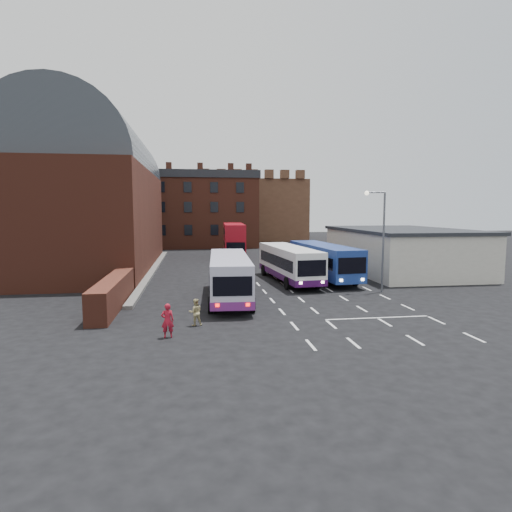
{
  "coord_description": "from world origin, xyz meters",
  "views": [
    {
      "loc": [
        -5.12,
        -25.31,
        6.04
      ],
      "look_at": [
        0.0,
        10.0,
        2.2
      ],
      "focal_mm": 30.0,
      "sensor_mm": 36.0,
      "label": 1
    }
  ],
  "objects": [
    {
      "name": "brick_terrace",
      "position": [
        -6.0,
        46.0,
        5.5
      ],
      "size": [
        22.0,
        10.0,
        11.0
      ],
      "primitive_type": "cube",
      "color": "brown",
      "rests_on": "ground"
    },
    {
      "name": "railway_station",
      "position": [
        -15.5,
        21.0,
        7.64
      ],
      "size": [
        12.0,
        28.0,
        16.0
      ],
      "color": "#602B1E",
      "rests_on": "ground"
    },
    {
      "name": "pedestrian_red",
      "position": [
        -6.43,
        -5.12,
        0.83
      ],
      "size": [
        0.64,
        0.45,
        1.66
      ],
      "primitive_type": "imported",
      "rotation": [
        0.0,
        0.0,
        3.23
      ],
      "color": "maroon",
      "rests_on": "ground"
    },
    {
      "name": "bus_white_outbound",
      "position": [
        -2.81,
        3.19,
        1.75
      ],
      "size": [
        3.15,
        10.98,
        2.96
      ],
      "rotation": [
        0.0,
        0.0,
        -0.05
      ],
      "color": "silver",
      "rests_on": "ground"
    },
    {
      "name": "street_lamp",
      "position": [
        8.35,
        4.31,
        4.48
      ],
      "size": [
        1.47,
        0.57,
        7.43
      ],
      "rotation": [
        0.0,
        0.0,
        -0.26
      ],
      "color": "#52555C",
      "rests_on": "ground"
    },
    {
      "name": "ground",
      "position": [
        0.0,
        0.0,
        0.0
      ],
      "size": [
        180.0,
        180.0,
        0.0
      ],
      "primitive_type": "plane",
      "color": "black"
    },
    {
      "name": "forecourt_wall",
      "position": [
        -10.2,
        2.0,
        0.9
      ],
      "size": [
        1.2,
        10.0,
        1.8
      ],
      "primitive_type": "cube",
      "color": "#602B1E",
      "rests_on": "ground"
    },
    {
      "name": "cream_building",
      "position": [
        15.0,
        14.0,
        2.16
      ],
      "size": [
        10.4,
        16.4,
        4.25
      ],
      "color": "beige",
      "rests_on": "ground"
    },
    {
      "name": "castle_keep",
      "position": [
        6.0,
        66.0,
        6.0
      ],
      "size": [
        22.0,
        22.0,
        12.0
      ],
      "primitive_type": "cube",
      "color": "brown",
      "rests_on": "ground"
    },
    {
      "name": "pedestrian_beige",
      "position": [
        -5.11,
        -3.15,
        0.72
      ],
      "size": [
        0.76,
        0.62,
        1.43
      ],
      "primitive_type": "imported",
      "rotation": [
        0.0,
        0.0,
        3.27
      ],
      "color": "tan",
      "rests_on": "ground"
    },
    {
      "name": "bus_blue",
      "position": [
        6.0,
        10.38,
        1.8
      ],
      "size": [
        3.54,
        11.35,
        3.05
      ],
      "rotation": [
        0.0,
        0.0,
        3.23
      ],
      "color": "navy",
      "rests_on": "ground"
    },
    {
      "name": "bus_red_double",
      "position": [
        -0.11,
        28.99,
        2.29
      ],
      "size": [
        3.14,
        10.87,
        4.3
      ],
      "rotation": [
        0.0,
        0.0,
        3.09
      ],
      "color": "#A70D1A",
      "rests_on": "ground"
    },
    {
      "name": "bus_white_inbound",
      "position": [
        2.77,
        9.67,
        1.74
      ],
      "size": [
        3.44,
        11.01,
        2.95
      ],
      "rotation": [
        0.0,
        0.0,
        3.23
      ],
      "color": "white",
      "rests_on": "ground"
    }
  ]
}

